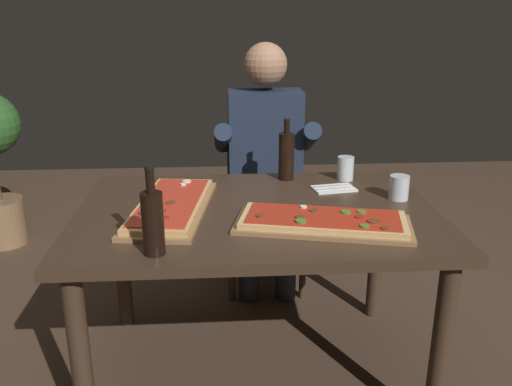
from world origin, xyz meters
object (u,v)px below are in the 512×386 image
(pizza_rectangular_left, at_px, (171,206))
(tumbler_far_side, at_px, (399,189))
(tumbler_near_camera, at_px, (345,170))
(pizza_rectangular_front, at_px, (323,222))
(oil_bottle_amber, at_px, (286,155))
(wine_bottle_dark, at_px, (153,221))
(seated_diner, at_px, (266,159))
(dining_table, at_px, (257,232))
(diner_chair, at_px, (264,197))

(pizza_rectangular_left, bearing_deg, tumbler_far_side, 4.56)
(tumbler_near_camera, xyz_separation_m, tumbler_far_side, (0.16, -0.28, -0.00))
(pizza_rectangular_front, height_order, oil_bottle_amber, oil_bottle_amber)
(pizza_rectangular_left, relative_size, wine_bottle_dark, 2.26)
(oil_bottle_amber, distance_m, tumbler_near_camera, 0.28)
(oil_bottle_amber, bearing_deg, seated_diner, 100.40)
(pizza_rectangular_left, bearing_deg, pizza_rectangular_front, -19.90)
(dining_table, bearing_deg, tumbler_near_camera, 39.83)
(tumbler_near_camera, height_order, diner_chair, diner_chair)
(diner_chair, distance_m, seated_diner, 0.28)
(dining_table, bearing_deg, pizza_rectangular_front, -40.84)
(tumbler_far_side, xyz_separation_m, diner_chair, (-0.49, 0.77, -0.30))
(pizza_rectangular_left, relative_size, tumbler_near_camera, 6.12)
(pizza_rectangular_left, distance_m, diner_chair, 0.99)
(pizza_rectangular_left, bearing_deg, tumbler_near_camera, 24.73)
(dining_table, bearing_deg, diner_chair, 83.53)
(seated_diner, bearing_deg, dining_table, -97.51)
(pizza_rectangular_left, xyz_separation_m, tumbler_far_side, (0.92, 0.07, 0.02))
(oil_bottle_amber, height_order, tumbler_near_camera, oil_bottle_amber)
(dining_table, xyz_separation_m, diner_chair, (0.10, 0.86, -0.16))
(tumbler_near_camera, relative_size, tumbler_far_side, 1.08)
(wine_bottle_dark, distance_m, oil_bottle_amber, 0.92)
(dining_table, xyz_separation_m, tumbler_near_camera, (0.43, 0.36, 0.14))
(wine_bottle_dark, height_order, tumbler_far_side, wine_bottle_dark)
(oil_bottle_amber, bearing_deg, dining_table, -112.67)
(pizza_rectangular_front, xyz_separation_m, pizza_rectangular_left, (-0.56, 0.20, -0.00))
(wine_bottle_dark, relative_size, tumbler_far_side, 2.94)
(dining_table, distance_m, pizza_rectangular_left, 0.35)
(pizza_rectangular_front, relative_size, oil_bottle_amber, 2.38)
(pizza_rectangular_left, relative_size, tumbler_far_side, 6.64)
(pizza_rectangular_front, relative_size, tumbler_near_camera, 6.18)
(diner_chair, relative_size, seated_diner, 0.65)
(diner_chair, bearing_deg, seated_diner, -90.00)
(pizza_rectangular_left, height_order, diner_chair, diner_chair)
(wine_bottle_dark, bearing_deg, diner_chair, 69.98)
(pizza_rectangular_front, distance_m, tumbler_near_camera, 0.59)
(wine_bottle_dark, bearing_deg, pizza_rectangular_front, 17.73)
(seated_diner, bearing_deg, oil_bottle_amber, -79.60)
(tumbler_near_camera, bearing_deg, diner_chair, 123.87)
(diner_chair, xyz_separation_m, seated_diner, (0.00, -0.12, 0.26))
(dining_table, height_order, tumbler_far_side, tumbler_far_side)
(dining_table, relative_size, pizza_rectangular_left, 2.12)
(diner_chair, height_order, seated_diner, seated_diner)
(dining_table, xyz_separation_m, oil_bottle_amber, (0.16, 0.39, 0.21))
(wine_bottle_dark, height_order, tumbler_near_camera, wine_bottle_dark)
(oil_bottle_amber, bearing_deg, pizza_rectangular_left, -142.54)
(dining_table, height_order, oil_bottle_amber, oil_bottle_amber)
(dining_table, relative_size, diner_chair, 1.61)
(seated_diner, bearing_deg, pizza_rectangular_left, -120.54)
(pizza_rectangular_left, bearing_deg, diner_chair, 63.14)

